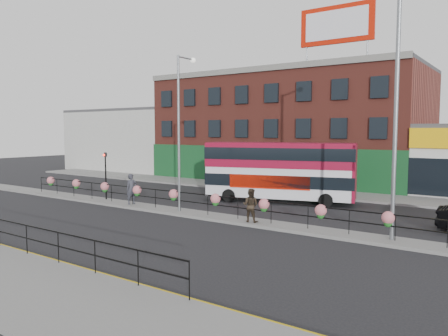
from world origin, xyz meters
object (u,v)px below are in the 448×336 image
Objects in this scene: pedestrian_b at (251,205)px; lamp_column_west at (181,119)px; pedestrian_a at (132,189)px; lamp_column_east at (399,82)px; double_decker_bus at (280,166)px.

lamp_column_west is (-5.02, 0.50, 4.45)m from pedestrian_b.
lamp_column_east reaches higher than pedestrian_a.
pedestrian_a is (-6.94, -6.90, -1.34)m from double_decker_bus.
pedestrian_a is at bearing -178.47° from lamp_column_east.
double_decker_bus is at bearing -84.29° from pedestrian_b.
pedestrian_b is at bearing -5.68° from lamp_column_west.
lamp_column_west reaches higher than pedestrian_a.
pedestrian_a is 0.17× the size of lamp_column_east.
pedestrian_a is 16.92m from lamp_column_east.
lamp_column_east is at bearing 1.06° from lamp_column_west.
double_decker_bus is 11.90m from lamp_column_east.
pedestrian_a is 5.92m from lamp_column_west.
pedestrian_b is 6.73m from lamp_column_west.
lamp_column_west reaches higher than pedestrian_b.
pedestrian_b is at bearing -73.78° from double_decker_bus.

